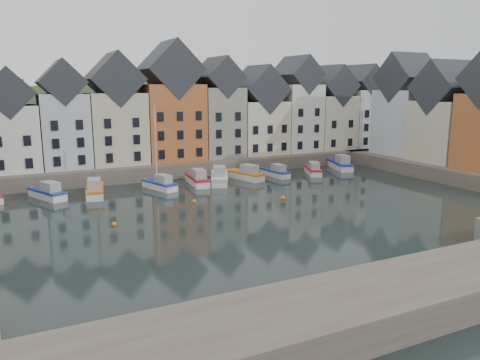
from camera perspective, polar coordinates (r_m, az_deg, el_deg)
ground at (r=48.10m, az=2.24°, el=-4.39°), size 260.00×260.00×0.00m
far_quay at (r=75.02m, az=-8.73°, el=2.01°), size 90.00×16.00×2.00m
right_quay at (r=74.49m, az=26.94°, el=0.83°), size 14.00×54.00×2.00m
near_wall at (r=25.33m, az=6.25°, el=-17.18°), size 50.00×6.00×2.00m
hillside at (r=103.91m, az=-12.79°, el=-6.26°), size 153.60×70.40×64.00m
far_terrace at (r=73.30m, az=-6.03°, el=8.06°), size 72.37×8.16×17.78m
right_terrace at (r=75.97m, az=23.96°, el=7.29°), size 8.30×24.25×16.36m
mooring_buoys at (r=51.10m, az=-4.57°, el=-3.29°), size 20.50×5.50×0.50m
boat_b at (r=59.55m, az=-22.37°, el=-1.48°), size 4.16×6.27×2.31m
boat_c at (r=59.08m, az=-17.28°, el=-1.18°), size 3.12×6.72×2.48m
boat_d at (r=60.92m, az=-9.68°, el=-0.47°), size 3.49×5.98×10.93m
boat_e at (r=63.13m, az=-5.18°, el=0.08°), size 2.72×6.56×2.45m
boat_f at (r=63.82m, az=-2.52°, el=0.30°), size 4.83×7.31×2.70m
boat_g at (r=66.47m, az=0.73°, el=0.69°), size 3.64×6.59×2.42m
boat_h at (r=68.84m, az=4.40°, el=0.95°), size 2.27×5.57×2.08m
boat_i at (r=71.13m, az=8.90°, el=1.20°), size 3.87×5.88×2.17m
boat_j at (r=76.29m, az=12.17°, el=1.87°), size 4.13×7.10×2.60m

